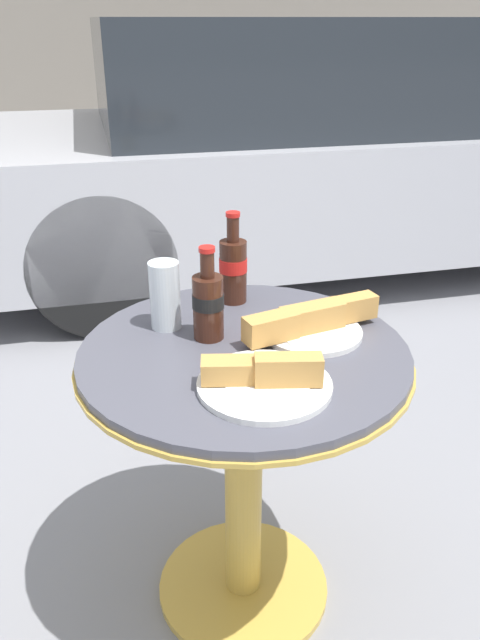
# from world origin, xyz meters

# --- Properties ---
(ground_plane) EXTENTS (30.00, 30.00, 0.00)m
(ground_plane) POSITION_xyz_m (0.00, 0.00, 0.00)
(ground_plane) COLOR gray
(bistro_table) EXTENTS (0.71, 0.71, 0.70)m
(bistro_table) POSITION_xyz_m (0.00, 0.00, 0.51)
(bistro_table) COLOR gold
(bistro_table) RESTS_ON ground_plane
(cola_bottle_left) EXTENTS (0.07, 0.07, 0.22)m
(cola_bottle_left) POSITION_xyz_m (0.03, 0.24, 0.79)
(cola_bottle_left) COLOR #3D1E14
(cola_bottle_left) RESTS_ON bistro_table
(cola_bottle_right) EXTENTS (0.07, 0.07, 0.21)m
(cola_bottle_right) POSITION_xyz_m (-0.06, 0.07, 0.78)
(cola_bottle_right) COLOR #3D1E14
(cola_bottle_right) RESTS_ON bistro_table
(drinking_glass) EXTENTS (0.07, 0.07, 0.15)m
(drinking_glass) POSITION_xyz_m (-0.14, 0.14, 0.77)
(drinking_glass) COLOR #C68923
(drinking_glass) RESTS_ON bistro_table
(lunch_plate_near) EXTENTS (0.33, 0.22, 0.07)m
(lunch_plate_near) POSITION_xyz_m (0.16, 0.03, 0.73)
(lunch_plate_near) COLOR white
(lunch_plate_near) RESTS_ON bistro_table
(lunch_plate_far) EXTENTS (0.25, 0.25, 0.07)m
(lunch_plate_far) POSITION_xyz_m (-0.00, -0.16, 0.72)
(lunch_plate_far) COLOR white
(lunch_plate_far) RESTS_ON bistro_table
(parked_car) EXTENTS (4.23, 1.71, 1.33)m
(parked_car) POSITION_xyz_m (1.00, 2.35, 0.63)
(parked_car) COLOR #B7B7BC
(parked_car) RESTS_ON ground_plane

